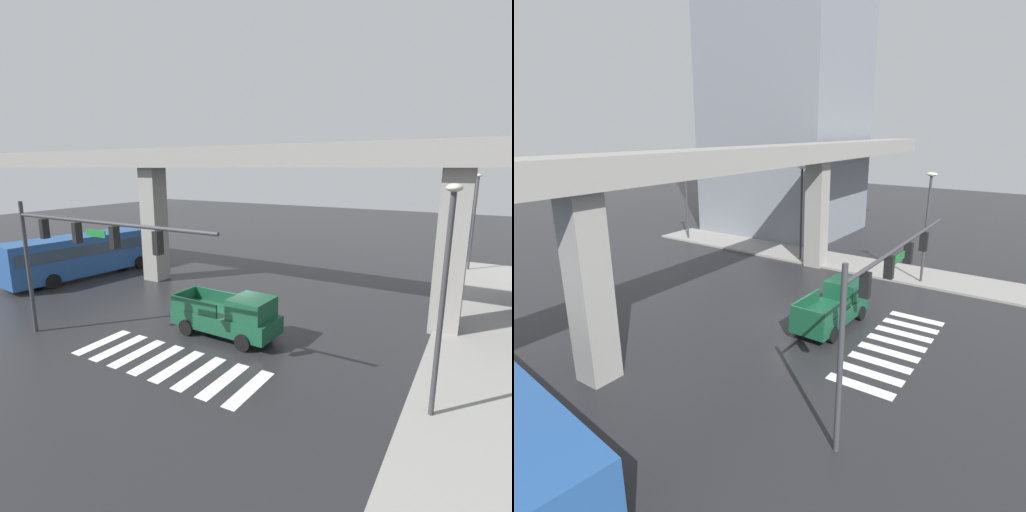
{
  "view_description": "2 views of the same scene",
  "coord_description": "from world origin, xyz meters",
  "views": [
    {
      "loc": [
        10.48,
        -16.16,
        7.65
      ],
      "look_at": [
        0.68,
        0.64,
        3.35
      ],
      "focal_mm": 28.0,
      "sensor_mm": 36.0,
      "label": 1
    },
    {
      "loc": [
        -18.21,
        -10.7,
        9.75
      ],
      "look_at": [
        0.79,
        2.18,
        3.02
      ],
      "focal_mm": 30.32,
      "sensor_mm": 36.0,
      "label": 2
    }
  ],
  "objects": [
    {
      "name": "street_lamp_far_north",
      "position": [
        9.61,
        17.24,
        4.56
      ],
      "size": [
        0.44,
        0.7,
        7.24
      ],
      "color": "#38383D",
      "rests_on": "ground"
    },
    {
      "name": "street_lamp_mid_block",
      "position": [
        9.61,
        5.32,
        4.56
      ],
      "size": [
        0.44,
        0.7,
        7.24
      ],
      "color": "#38383D",
      "rests_on": "ground"
    },
    {
      "name": "traffic_signal_mast",
      "position": [
        -3.96,
        -6.03,
        4.67
      ],
      "size": [
        10.89,
        0.32,
        6.2
      ],
      "color": "#38383D",
      "rests_on": "ground"
    },
    {
      "name": "ground_plane",
      "position": [
        0.0,
        0.0,
        0.0
      ],
      "size": [
        120.0,
        120.0,
        0.0
      ],
      "primitive_type": "plane",
      "color": "#232326"
    },
    {
      "name": "crosswalk_stripes",
      "position": [
        0.0,
        -5.26,
        0.01
      ],
      "size": [
        8.25,
        2.8,
        0.01
      ],
      "color": "silver",
      "rests_on": "ground"
    },
    {
      "name": "sidewalk_east",
      "position": [
        10.81,
        2.0,
        0.07
      ],
      "size": [
        4.0,
        36.0,
        0.15
      ],
      "primitive_type": "cube",
      "color": "gray",
      "rests_on": "ground"
    },
    {
      "name": "city_bus",
      "position": [
        -14.22,
        1.79,
        1.72
      ],
      "size": [
        3.84,
        11.03,
        2.99
      ],
      "color": "#234C8C",
      "rests_on": "ground"
    },
    {
      "name": "elevated_overpass",
      "position": [
        0.0,
        3.8,
        7.64
      ],
      "size": [
        55.84,
        2.39,
        8.86
      ],
      "color": "gray",
      "rests_on": "ground"
    },
    {
      "name": "pickup_truck",
      "position": [
        0.79,
        -1.85,
        0.99
      ],
      "size": [
        5.15,
        2.2,
        2.08
      ],
      "color": "#14472D",
      "rests_on": "ground"
    },
    {
      "name": "street_lamp_near_corner",
      "position": [
        9.61,
        -3.86,
        4.56
      ],
      "size": [
        0.44,
        0.7,
        7.24
      ],
      "color": "#38383D",
      "rests_on": "ground"
    }
  ]
}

